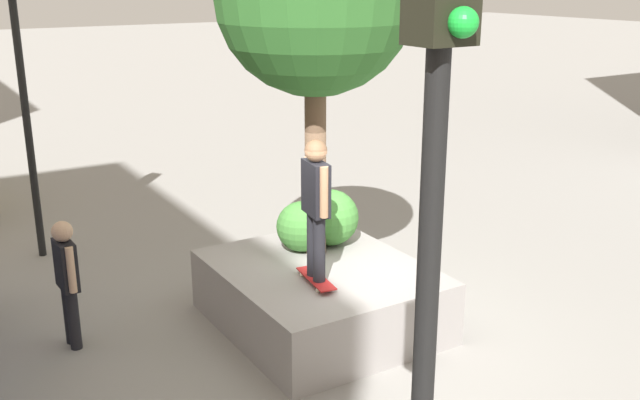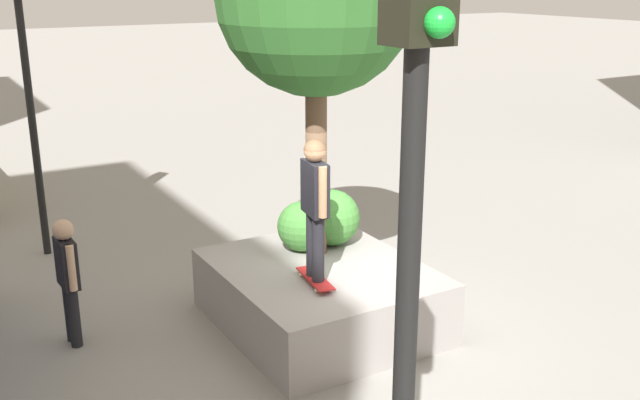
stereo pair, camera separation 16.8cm
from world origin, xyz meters
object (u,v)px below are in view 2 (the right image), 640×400
Objects in this scene: planter_ledge at (320,295)px; traffic_light_corner at (24,48)px; traffic_light_median at (412,205)px; skateboarder at (315,200)px; skateboard at (315,279)px; bystander_watching at (68,273)px.

traffic_light_corner is (4.52, 2.61, 2.94)m from planter_ledge.
skateboarder is at bearing -24.27° from traffic_light_median.
traffic_light_median is (-4.87, 2.32, 2.96)m from planter_ledge.
traffic_light_median reaches higher than skateboard.
skateboard is (-0.44, 0.32, 0.47)m from planter_ledge.
planter_ledge is 0.72m from skateboard.
planter_ledge is at bearing -36.50° from skateboard.
bystander_watching is (1.11, 2.93, 0.53)m from planter_ledge.
bystander_watching is (-3.41, 0.31, -2.41)m from traffic_light_corner.
skateboard is 0.16× the size of traffic_light_median.
traffic_light_corner is (4.95, 2.29, 2.47)m from skateboard.
skateboarder is at bearing 143.50° from planter_ledge.
traffic_light_corner is at bearing 1.78° from traffic_light_median.
bystander_watching is at bearing 69.25° from planter_ledge.
skateboarder is at bearing 180.00° from skateboard.
traffic_light_corner is (4.95, 2.29, 1.46)m from skateboarder.
bystander_watching is (1.54, 2.61, 0.06)m from skateboard.
traffic_light_median is (-4.44, 2.00, 2.49)m from skateboard.
traffic_light_median is 3.04× the size of bystander_watching.
traffic_light_corner is at bearing -5.25° from bystander_watching.
planter_ledge is 3.46× the size of skateboard.
skateboard is 0.17× the size of traffic_light_corner.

